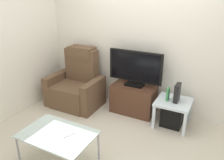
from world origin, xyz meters
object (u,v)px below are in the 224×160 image
at_px(recliner_armchair, 77,85).
at_px(cell_phone, 69,134).
at_px(tv_stand, 134,99).
at_px(television, 135,68).
at_px(game_console, 177,93).
at_px(coffee_table, 58,135).
at_px(subwoofer_box, 172,116).
at_px(side_table, 173,105).
at_px(book_upright, 168,94).

height_order(recliner_armchair, cell_phone, recliner_armchair).
distance_m(tv_stand, television, 0.58).
bearing_deg(game_console, coffee_table, -125.41).
bearing_deg(cell_phone, subwoofer_box, 82.34).
xyz_separation_m(tv_stand, side_table, (0.72, -0.10, 0.11)).
bearing_deg(television, cell_phone, -97.48).
xyz_separation_m(television, subwoofer_box, (0.72, -0.12, -0.68)).
relative_size(book_upright, game_console, 0.72).
distance_m(book_upright, coffee_table, 1.80).
bearing_deg(subwoofer_box, coffee_table, -124.71).
xyz_separation_m(recliner_armchair, cell_phone, (0.89, -1.39, 0.06)).
bearing_deg(cell_phone, recliner_armchair, 146.98).
height_order(television, cell_phone, television).
distance_m(tv_stand, coffee_table, 1.68).
bearing_deg(game_console, television, 171.86).
height_order(side_table, cell_phone, cell_phone).
relative_size(tv_stand, side_table, 1.41).
xyz_separation_m(subwoofer_box, book_upright, (-0.10, -0.02, 0.37)).
bearing_deg(book_upright, side_table, 11.31).
height_order(book_upright, coffee_table, book_upright).
bearing_deg(recliner_armchair, coffee_table, -50.41).
bearing_deg(subwoofer_box, cell_phone, -122.19).
height_order(tv_stand, recliner_armchair, recliner_armchair).
distance_m(tv_stand, game_console, 0.83).
xyz_separation_m(game_console, cell_phone, (-0.97, -1.49, -0.14)).
relative_size(tv_stand, television, 0.81).
relative_size(book_upright, cell_phone, 1.39).
bearing_deg(book_upright, television, 167.47).
distance_m(book_upright, cell_phone, 1.69).
height_order(tv_stand, book_upright, book_upright).
xyz_separation_m(recliner_armchair, book_upright, (1.72, 0.07, 0.16)).
bearing_deg(side_table, game_console, 15.95).
height_order(recliner_armchair, coffee_table, recliner_armchair).
bearing_deg(tv_stand, book_upright, -10.85).
height_order(television, coffee_table, television).
bearing_deg(tv_stand, television, 90.00).
bearing_deg(game_console, cell_phone, -122.98).
relative_size(recliner_armchair, coffee_table, 1.20).
bearing_deg(tv_stand, coffee_table, -101.75).
distance_m(recliner_armchair, coffee_table, 1.63).
bearing_deg(game_console, tv_stand, 173.27).
height_order(tv_stand, television, television).
relative_size(recliner_armchair, cell_phone, 7.20).
bearing_deg(tv_stand, side_table, -7.83).
bearing_deg(recliner_armchair, cell_phone, -45.57).
bearing_deg(subwoofer_box, recliner_armchair, -177.22).
relative_size(tv_stand, recliner_armchair, 0.70).
relative_size(television, book_upright, 4.54).
height_order(game_console, coffee_table, game_console).
bearing_deg(book_upright, recliner_armchair, -177.72).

